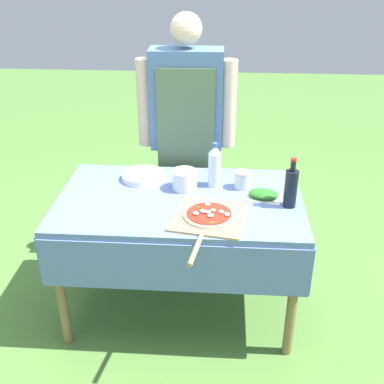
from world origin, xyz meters
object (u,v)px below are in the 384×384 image
Objects in this scene: sauce_jar at (242,181)px; water_bottle at (215,166)px; pizza_on_peel at (208,217)px; mixing_tub at (184,180)px; herb_container at (263,194)px; prep_table at (180,214)px; plate_stack at (143,176)px; person_cook at (187,124)px; oil_bottle at (291,187)px.

water_bottle is at bearing 173.35° from sauce_jar.
pizza_on_peel is 4.36× the size of mixing_tub.
herb_container is (0.29, 0.25, 0.01)m from pizza_on_peel.
water_bottle is (0.18, 0.17, 0.22)m from prep_table.
plate_stack is (-0.41, 0.44, 0.01)m from pizza_on_peel.
person_cook is 0.86m from pizza_on_peel.
pizza_on_peel is 2.38× the size of water_bottle.
mixing_tub is (0.02, -0.48, -0.16)m from person_cook.
water_bottle is at bearing 96.76° from pizza_on_peel.
prep_table is 0.63m from oil_bottle.
plate_stack is (-0.83, 0.28, -0.09)m from oil_bottle.
herb_container is 0.45m from mixing_tub.
plate_stack reaches higher than prep_table.
prep_table is at bearing -43.26° from plate_stack.
plate_stack is at bearing 56.59° from person_cook.
mixing_tub is at bearing 169.05° from herb_container.
mixing_tub is at bearing 163.91° from oil_bottle.
oil_bottle reaches higher than prep_table.
mixing_tub reaches higher than prep_table.
herb_container is at bearing 148.79° from oil_bottle.
oil_bottle is at bearing -4.65° from prep_table.
prep_table is 4.90× the size of oil_bottle.
pizza_on_peel is at bearing -158.33° from oil_bottle.
prep_table is 2.17× the size of pizza_on_peel.
herb_container is (0.46, 0.03, 0.12)m from prep_table.
water_bottle is at bearing 16.96° from mixing_tub.
prep_table is at bearing 89.79° from person_cook.
person_cook is 5.96× the size of oil_bottle.
sauce_jar reaches higher than pizza_on_peel.
person_cook reaches higher than prep_table.
person_cook is 11.52× the size of mixing_tub.
herb_container is at bearing 128.72° from person_cook.
pizza_on_peel is 0.47m from oil_bottle.
oil_bottle is at bearing 132.04° from person_cook.
mixing_tub is 0.57× the size of plate_stack.
plate_stack is (-0.26, 0.11, -0.04)m from mixing_tub.
herb_container is 0.17m from sauce_jar.
water_bottle reaches higher than mixing_tub.
water_bottle reaches higher than sauce_jar.
plate_stack is (-0.23, -0.37, -0.20)m from person_cook.
person_cook is at bearing 128.37° from sauce_jar.
mixing_tub is 0.33m from sauce_jar.
oil_bottle is at bearing -38.80° from sauce_jar.
plate_stack is at bearing 161.71° from oil_bottle.
pizza_on_peel is 0.39m from herb_container.
plate_stack is (-0.43, 0.06, -0.11)m from water_bottle.
plate_stack is at bearing 164.43° from herb_container.
water_bottle is 1.04× the size of plate_stack.
person_cook reaches higher than water_bottle.
sauce_jar is at bearing 134.05° from herb_container.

